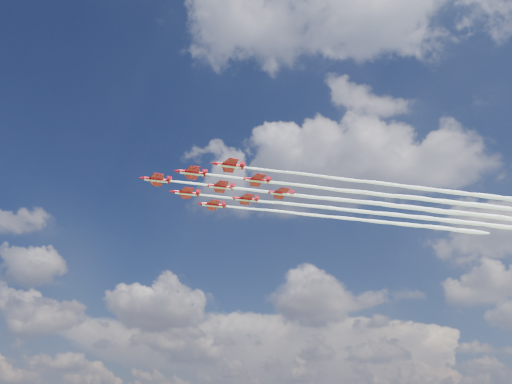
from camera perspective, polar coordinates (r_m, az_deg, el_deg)
jet_lead at (r=164.27m, az=8.46°, el=-0.76°), size 99.69×66.87×2.48m
jet_row2_port at (r=162.31m, az=12.59°, el=-0.08°), size 99.69×66.87×2.48m
jet_row2_starb at (r=173.89m, az=10.58°, el=-2.05°), size 99.69×66.87×2.48m
jet_row3_port at (r=161.23m, az=16.80°, el=0.61°), size 99.69×66.87×2.48m
jet_row3_centre at (r=172.30m, az=14.49°, el=-1.42°), size 99.69×66.87×2.48m
jet_row3_starb at (r=183.81m, az=12.47°, el=-3.19°), size 99.69×66.87×2.48m
jet_row4_port at (r=171.55m, az=18.46°, el=-0.77°), size 99.69×66.87×2.48m
jet_row4_starb at (r=182.55m, az=16.19°, el=-2.60°), size 99.69×66.87×2.48m
jet_tail at (r=182.09m, az=19.94°, el=-1.99°), size 99.69×66.87×2.48m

